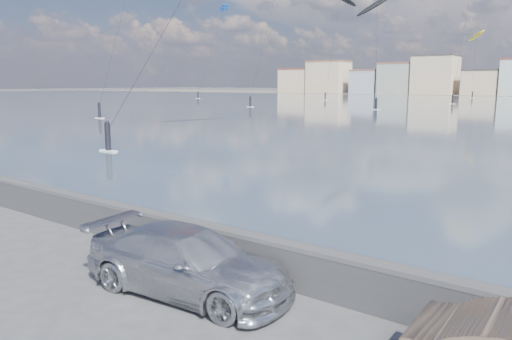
{
  "coord_description": "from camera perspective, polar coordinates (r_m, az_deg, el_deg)",
  "views": [
    {
      "loc": [
        8.38,
        -5.87,
        4.36
      ],
      "look_at": [
        1.0,
        4.0,
        2.2
      ],
      "focal_mm": 35.0,
      "sensor_mm": 36.0,
      "label": 1
    }
  ],
  "objects": [
    {
      "name": "kitesurfer_14",
      "position": [
        165.66,
        23.86,
        13.81
      ],
      "size": [
        8.24,
        11.71,
        20.14
      ],
      "color": "yellow",
      "rests_on": "ground"
    },
    {
      "name": "seawall",
      "position": [
        12.57,
        -7.28,
        -7.64
      ],
      "size": [
        400.0,
        0.36,
        1.08
      ],
      "color": "#28282B",
      "rests_on": "ground"
    },
    {
      "name": "kitesurfer_4",
      "position": [
        152.49,
        -3.66,
        17.88
      ],
      "size": [
        8.43,
        15.96,
        26.78
      ],
      "color": "blue",
      "rests_on": "ground"
    },
    {
      "name": "car_silver",
      "position": [
        10.69,
        -7.83,
        -10.29
      ],
      "size": [
        4.85,
        2.34,
        1.36
      ],
      "primitive_type": "imported",
      "rotation": [
        0.0,
        0.0,
        1.67
      ],
      "color": "#B3B5BB",
      "rests_on": "ground"
    },
    {
      "name": "kitesurfer_5",
      "position": [
        93.73,
        13.58,
        17.72
      ],
      "size": [
        8.57,
        9.56,
        20.39
      ],
      "color": "black",
      "rests_on": "ground"
    },
    {
      "name": "ground",
      "position": [
        11.12,
        -17.2,
        -13.6
      ],
      "size": [
        700.0,
        700.0,
        0.0
      ],
      "primitive_type": "plane",
      "color": "#333335",
      "rests_on": "ground"
    }
  ]
}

